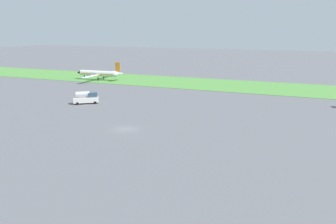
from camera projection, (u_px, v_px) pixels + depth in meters
ground_plane at (125, 129)px, 70.53m from camera, size 600.00×600.00×0.00m
grass_taxiway_strip at (216, 84)px, 127.91m from camera, size 360.00×28.00×0.08m
airplane_taxiing_turboprop at (99, 73)px, 138.96m from camera, size 20.33×23.75×7.11m
fuel_truck_near_gate at (86, 98)px, 94.73m from camera, size 6.55×5.98×3.29m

